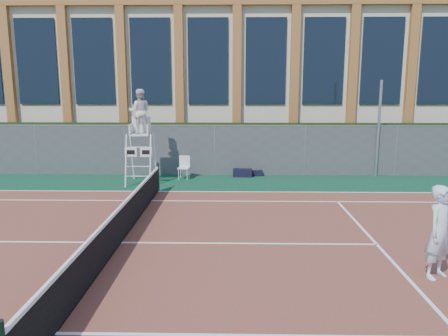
{
  "coord_description": "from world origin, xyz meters",
  "views": [
    {
      "loc": [
        2.81,
        -10.38,
        3.87
      ],
      "look_at": [
        2.54,
        3.0,
        1.39
      ],
      "focal_mm": 35.0,
      "sensor_mm": 36.0,
      "label": 1
    }
  ],
  "objects_px": {
    "tennis_player": "(440,232)",
    "umpire_chair": "(140,114)",
    "plastic_chair": "(184,165)",
    "steel_pole": "(379,129)"
  },
  "relations": [
    {
      "from": "tennis_player",
      "to": "umpire_chair",
      "type": "bearing_deg",
      "value": 131.57
    },
    {
      "from": "plastic_chair",
      "to": "tennis_player",
      "type": "distance_m",
      "value": 11.65
    },
    {
      "from": "steel_pole",
      "to": "tennis_player",
      "type": "relative_size",
      "value": 2.17
    },
    {
      "from": "umpire_chair",
      "to": "tennis_player",
      "type": "distance_m",
      "value": 12.07
    },
    {
      "from": "plastic_chair",
      "to": "tennis_player",
      "type": "height_order",
      "value": "tennis_player"
    },
    {
      "from": "steel_pole",
      "to": "umpire_chair",
      "type": "distance_m",
      "value": 10.22
    },
    {
      "from": "umpire_chair",
      "to": "plastic_chair",
      "type": "xyz_separation_m",
      "value": [
        1.65,
        0.88,
        -2.23
      ]
    },
    {
      "from": "steel_pole",
      "to": "plastic_chair",
      "type": "xyz_separation_m",
      "value": [
        -8.41,
        -0.77,
        -1.5
      ]
    },
    {
      "from": "plastic_chair",
      "to": "tennis_player",
      "type": "xyz_separation_m",
      "value": [
        6.27,
        -9.81,
        0.41
      ]
    },
    {
      "from": "steel_pole",
      "to": "plastic_chair",
      "type": "height_order",
      "value": "steel_pole"
    }
  ]
}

